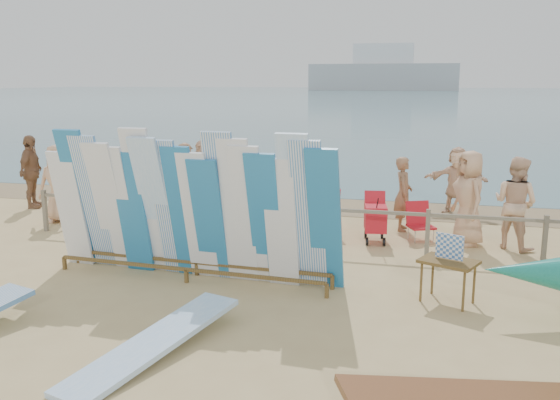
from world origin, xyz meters
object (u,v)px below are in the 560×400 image
(beachgoer_5, at_px, (456,180))
(beachgoer_8, at_px, (515,203))
(main_surfboard_rack, at_px, (190,212))
(beachgoer_6, at_px, (469,198))
(beach_chair_right, at_px, (420,229))
(vendor_table, at_px, (448,280))
(beachgoer_7, at_px, (403,194))
(beachgoer_11, at_px, (204,170))
(beachgoer_3, at_px, (231,177))
(beachgoer_2, at_px, (176,193))
(beach_chair_left, at_px, (323,223))
(flat_board_b, at_px, (155,354))
(stroller, at_px, (375,223))
(beachgoer_extra_1, at_px, (31,172))
(beachgoer_0, at_px, (58,183))
(beachgoer_1, at_px, (186,185))
(beachgoer_4, at_px, (288,192))

(beachgoer_5, bearing_deg, beachgoer_8, -60.28)
(main_surfboard_rack, height_order, beachgoer_6, main_surfboard_rack)
(beach_chair_right, bearing_deg, vendor_table, -107.08)
(beachgoer_8, relative_size, beachgoer_7, 1.12)
(beachgoer_11, relative_size, beachgoer_3, 1.06)
(vendor_table, height_order, beachgoer_2, beachgoer_2)
(beach_chair_left, bearing_deg, main_surfboard_rack, -112.86)
(flat_board_b, relative_size, stroller, 2.71)
(beachgoer_extra_1, bearing_deg, beachgoer_2, -119.99)
(vendor_table, relative_size, stroller, 1.04)
(beach_chair_right, distance_m, beachgoer_0, 8.12)
(beachgoer_1, xyz_separation_m, beachgoer_4, (2.21, 0.44, -0.16))
(vendor_table, relative_size, beachgoer_4, 0.66)
(beachgoer_0, bearing_deg, main_surfboard_rack, -48.39)
(vendor_table, bearing_deg, beachgoer_7, 125.19)
(beachgoer_2, xyz_separation_m, beachgoer_6, (5.98, 0.47, 0.09))
(vendor_table, bearing_deg, beachgoer_3, 157.19)
(main_surfboard_rack, xyz_separation_m, beachgoer_1, (-1.49, 3.36, -0.18))
(stroller, bearing_deg, beach_chair_left, 160.95)
(beach_chair_right, distance_m, beachgoer_4, 2.96)
(main_surfboard_rack, distance_m, stroller, 4.11)
(beachgoer_0, height_order, beachgoer_5, beachgoer_0)
(beachgoer_8, bearing_deg, beachgoer_0, 38.11)
(stroller, distance_m, beachgoer_6, 1.88)
(main_surfboard_rack, height_order, beach_chair_left, main_surfboard_rack)
(beachgoer_0, distance_m, beachgoer_1, 3.02)
(beachgoer_1, bearing_deg, beachgoer_6, -170.83)
(stroller, relative_size, beachgoer_0, 0.56)
(stroller, xyz_separation_m, beachgoer_7, (0.49, 1.13, 0.40))
(stroller, distance_m, beachgoer_extra_1, 8.86)
(flat_board_b, relative_size, beach_chair_left, 2.77)
(beachgoer_11, xyz_separation_m, beachgoer_8, (7.51, -3.04, 0.07))
(beachgoer_6, bearing_deg, beachgoer_0, -112.47)
(beach_chair_left, relative_size, beachgoer_2, 0.57)
(beach_chair_right, distance_m, beachgoer_2, 5.16)
(stroller, distance_m, beachgoer_7, 1.29)
(beachgoer_0, bearing_deg, beachgoer_extra_1, 129.16)
(beachgoer_extra_1, bearing_deg, beachgoer_5, -92.11)
(beachgoer_6, bearing_deg, beach_chair_right, -121.64)
(flat_board_b, bearing_deg, stroller, 86.45)
(vendor_table, xyz_separation_m, stroller, (-1.32, 3.09, 0.06))
(beachgoer_11, bearing_deg, beachgoer_3, -177.45)
(stroller, bearing_deg, beachgoer_5, 53.20)
(beachgoer_2, xyz_separation_m, beachgoer_7, (4.69, 1.34, -0.05))
(beach_chair_right, height_order, beachgoer_5, beachgoer_5)
(beach_chair_left, height_order, beachgoer_2, beachgoer_2)
(main_surfboard_rack, bearing_deg, beachgoer_6, 39.28)
(beach_chair_right, height_order, beachgoer_2, beachgoer_2)
(stroller, relative_size, beachgoer_4, 0.64)
(beach_chair_right, relative_size, beachgoer_11, 0.47)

